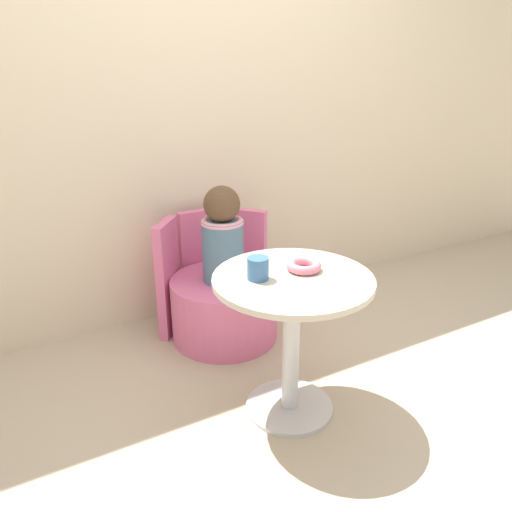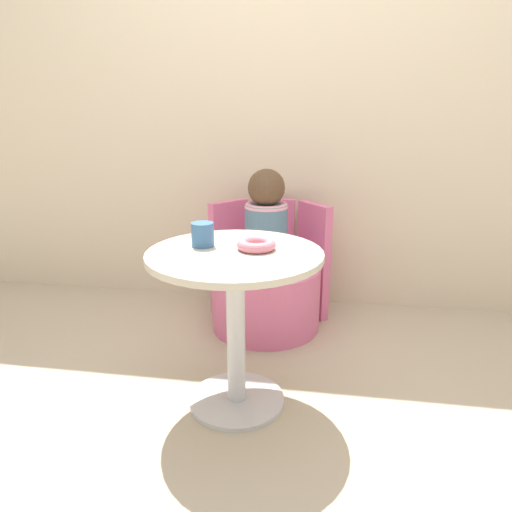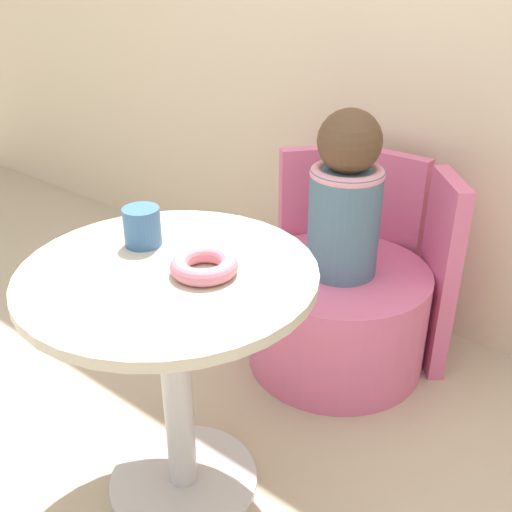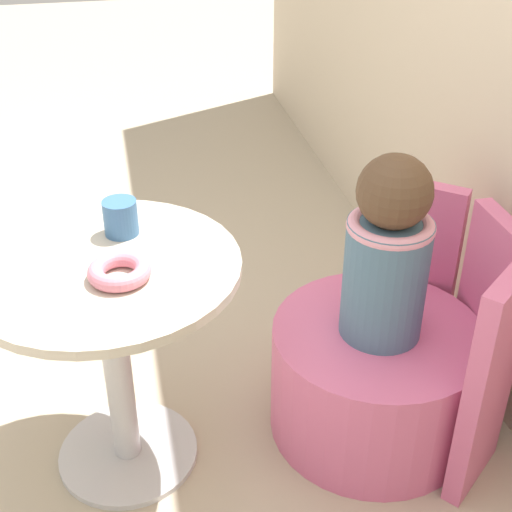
% 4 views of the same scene
% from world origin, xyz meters
% --- Properties ---
extents(ground_plane, '(12.00, 12.00, 0.00)m').
position_xyz_m(ground_plane, '(0.00, 0.00, 0.00)').
color(ground_plane, '#B7A88E').
extents(back_wall, '(6.00, 0.06, 2.40)m').
position_xyz_m(back_wall, '(0.00, 1.13, 1.20)').
color(back_wall, beige).
rests_on(back_wall, ground_plane).
extents(round_table, '(0.65, 0.65, 0.64)m').
position_xyz_m(round_table, '(-0.09, 0.01, 0.46)').
color(round_table, silver).
rests_on(round_table, ground_plane).
extents(tub_chair, '(0.58, 0.58, 0.34)m').
position_xyz_m(tub_chair, '(-0.07, 0.71, 0.17)').
color(tub_chair, '#DB6693').
rests_on(tub_chair, ground_plane).
extents(booth_backrest, '(0.68, 0.25, 0.65)m').
position_xyz_m(booth_backrest, '(-0.07, 0.94, 0.32)').
color(booth_backrest, '#DB6693').
rests_on(booth_backrest, ground_plane).
extents(child_figure, '(0.22, 0.22, 0.51)m').
position_xyz_m(child_figure, '(-0.07, 0.71, 0.59)').
color(child_figure, slate).
rests_on(child_figure, tub_chair).
extents(donut, '(0.14, 0.14, 0.04)m').
position_xyz_m(donut, '(-0.02, 0.04, 0.65)').
color(donut, pink).
rests_on(donut, round_table).
extents(cup, '(0.09, 0.09, 0.09)m').
position_xyz_m(cup, '(-0.23, 0.06, 0.68)').
color(cup, '#386699').
rests_on(cup, round_table).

